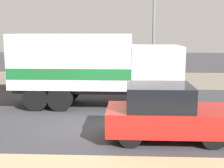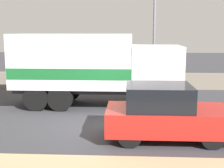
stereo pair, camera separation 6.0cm
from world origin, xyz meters
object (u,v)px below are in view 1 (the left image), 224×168
street_lamp (154,11)px  box_truck (93,66)px  pedestrian (176,77)px  car_hatchback (165,113)px

street_lamp → box_truck: (-2.99, -3.82, -2.64)m
street_lamp → pedestrian: street_lamp is taller
box_truck → street_lamp: bearing=52.0°
street_lamp → box_truck: 5.53m
street_lamp → box_truck: size_ratio=1.05×
car_hatchback → pedestrian: (1.52, 7.80, 0.01)m
box_truck → pedestrian: 5.61m
car_hatchback → pedestrian: 7.95m
box_truck → car_hatchback: (2.75, -4.30, -0.97)m
street_lamp → car_hatchback: (-0.24, -8.12, -3.61)m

